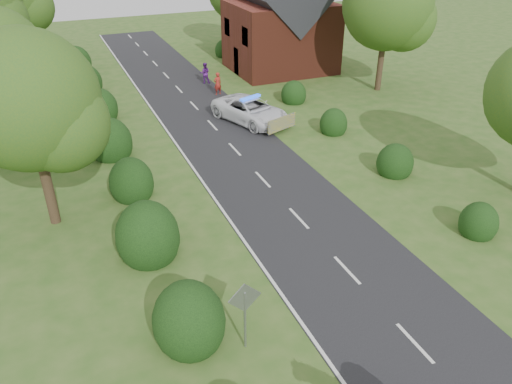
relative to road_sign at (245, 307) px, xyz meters
name	(u,v)px	position (x,y,z in m)	size (l,w,h in m)	color
ground	(415,343)	(5.00, -2.00, -1.65)	(120.00, 120.00, 0.00)	#315B1C
road	(241,156)	(5.00, 13.00, -1.64)	(6.00, 70.00, 0.02)	black
road_markings	(227,177)	(3.40, 10.93, -1.63)	(4.96, 70.00, 0.01)	white
hedgerow_left	(134,195)	(-1.51, 9.69, -0.91)	(2.75, 50.41, 3.00)	black
hedgerow_right	(381,154)	(11.60, 9.21, -1.10)	(2.10, 45.78, 2.10)	black
tree_left_a	(36,107)	(-4.75, 9.86, 3.69)	(5.74, 5.60, 8.38)	#332316
tree_left_b	(0,67)	(-6.25, 17.86, 3.39)	(5.74, 5.60, 8.07)	#332316
tree_right_b	(392,8)	(19.29, 19.84, 4.28)	(6.56, 6.40, 9.40)	#332316
road_sign	(245,307)	(0.00, 0.00, 0.00)	(1.06, 0.08, 2.53)	gray
house	(281,24)	(14.49, 28.00, 2.13)	(8.00, 7.40, 9.17)	maroon
police_van	(251,110)	(7.51, 17.64, -0.88)	(4.32, 6.14, 1.70)	white
pedestrian_red	(218,84)	(7.37, 23.69, -0.82)	(0.61, 0.40, 1.67)	#A5261E
pedestrian_purple	(205,73)	(7.37, 26.75, -0.84)	(0.79, 0.62, 1.63)	#591B7A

